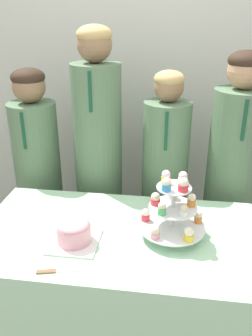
{
  "coord_description": "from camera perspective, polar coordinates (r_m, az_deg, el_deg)",
  "views": [
    {
      "loc": [
        0.22,
        -1.02,
        1.73
      ],
      "look_at": [
        0.02,
        0.41,
        1.08
      ],
      "focal_mm": 38.0,
      "sensor_mm": 36.0,
      "label": 1
    }
  ],
  "objects": [
    {
      "name": "student_1",
      "position": [
        2.26,
        -4.38,
        -0.26
      ],
      "size": [
        0.29,
        0.3,
        1.66
      ],
      "color": "#567556",
      "rests_on": "ground_plane"
    },
    {
      "name": "student_2",
      "position": [
        2.26,
        6.08,
        -3.7
      ],
      "size": [
        0.28,
        0.28,
        1.42
      ],
      "color": "#567556",
      "rests_on": "ground_plane"
    },
    {
      "name": "student_3",
      "position": [
        2.27,
        16.34,
        -2.94
      ],
      "size": [
        0.31,
        0.31,
        1.54
      ],
      "color": "#567556",
      "rests_on": "ground_plane"
    },
    {
      "name": "cupcake_stand",
      "position": [
        1.62,
        7.5,
        -6.33
      ],
      "size": [
        0.31,
        0.31,
        0.32
      ],
      "color": "silver",
      "rests_on": "table"
    },
    {
      "name": "student_0",
      "position": [
        2.42,
        -13.7,
        -2.23
      ],
      "size": [
        0.29,
        0.3,
        1.42
      ],
      "color": "#567556",
      "rests_on": "ground_plane"
    },
    {
      "name": "table",
      "position": [
        1.95,
        -0.68,
        -19.63
      ],
      "size": [
        1.38,
        0.74,
        0.76
      ],
      "color": "#A8DBB2",
      "rests_on": "ground_plane"
    },
    {
      "name": "round_cake",
      "position": [
        1.63,
        -8.4,
        -9.99
      ],
      "size": [
        0.22,
        0.22,
        0.12
      ],
      "color": "white",
      "rests_on": "table"
    },
    {
      "name": "cake_knife",
      "position": [
        1.52,
        -10.89,
        -15.93
      ],
      "size": [
        0.26,
        0.08,
        0.01
      ],
      "rotation": [
        0.0,
        0.0,
        0.23
      ],
      "color": "silver",
      "rests_on": "table"
    },
    {
      "name": "wall_back",
      "position": [
        2.64,
        3.33,
        15.93
      ],
      "size": [
        9.0,
        0.06,
        2.7
      ],
      "color": "silver",
      "rests_on": "ground_plane"
    }
  ]
}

